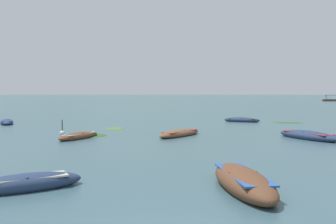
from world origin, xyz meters
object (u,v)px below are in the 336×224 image
object	(u,v)px
rowboat_0	(27,183)
rowboat_1	(244,181)
rowboat_7	(309,136)
mooring_buoy	(63,133)
rowboat_4	(181,133)
rowboat_6	(243,120)
rowboat_5	(8,122)
rowboat_2	(80,136)

from	to	relation	value
rowboat_0	rowboat_1	world-z (taller)	rowboat_1
rowboat_7	mooring_buoy	size ratio (longest dim) A/B	4.16
rowboat_4	rowboat_7	distance (m)	7.95
rowboat_6	rowboat_7	world-z (taller)	rowboat_7
rowboat_0	rowboat_7	bearing A→B (deg)	42.27
rowboat_6	rowboat_5	bearing A→B (deg)	-173.58
rowboat_2	rowboat_6	world-z (taller)	rowboat_6
rowboat_2	rowboat_7	bearing A→B (deg)	-0.65
rowboat_0	rowboat_6	distance (m)	27.28
rowboat_2	mooring_buoy	world-z (taller)	mooring_buoy
rowboat_4	mooring_buoy	distance (m)	8.05
rowboat_4	rowboat_5	size ratio (longest dim) A/B	1.09
rowboat_1	rowboat_0	bearing A→B (deg)	-179.76
rowboat_0	rowboat_2	bearing A→B (deg)	96.89
rowboat_7	rowboat_4	bearing A→B (deg)	168.82
rowboat_2	rowboat_7	size ratio (longest dim) A/B	0.77
rowboat_1	rowboat_2	xyz separation A→B (m)	(-7.68, 11.67, -0.08)
rowboat_0	rowboat_1	xyz separation A→B (m)	(6.27, 0.03, 0.05)
rowboat_7	mooring_buoy	xyz separation A→B (m)	(-15.81, 2.43, -0.09)
rowboat_6	mooring_buoy	size ratio (longest dim) A/B	3.30
rowboat_7	mooring_buoy	distance (m)	15.99
rowboat_4	rowboat_1	bearing A→B (deg)	-83.95
rowboat_4	rowboat_7	xyz separation A→B (m)	(7.80, -1.54, 0.03)
rowboat_4	rowboat_5	xyz separation A→B (m)	(-15.58, 9.22, 0.01)
rowboat_6	rowboat_2	bearing A→B (deg)	-134.37
rowboat_0	rowboat_5	xyz separation A→B (m)	(-10.70, 22.29, -0.01)
rowboat_1	rowboat_2	world-z (taller)	rowboat_1
rowboat_4	rowboat_6	size ratio (longest dim) A/B	1.16
mooring_buoy	rowboat_2	bearing A→B (deg)	-53.12
rowboat_1	rowboat_7	distance (m)	13.17
rowboat_5	mooring_buoy	world-z (taller)	mooring_buoy
rowboat_1	mooring_buoy	distance (m)	16.80
rowboat_6	rowboat_7	distance (m)	13.31
rowboat_1	rowboat_6	world-z (taller)	rowboat_1
rowboat_1	rowboat_7	world-z (taller)	rowboat_1
rowboat_4	rowboat_5	bearing A→B (deg)	149.39
rowboat_2	rowboat_0	bearing A→B (deg)	-83.11
rowboat_6	rowboat_7	bearing A→B (deg)	-84.43
rowboat_1	mooring_buoy	size ratio (longest dim) A/B	3.80
rowboat_6	rowboat_7	xyz separation A→B (m)	(1.29, -13.25, 0.02)
rowboat_0	rowboat_5	distance (m)	24.73
rowboat_2	rowboat_5	xyz separation A→B (m)	(-9.29, 10.60, 0.02)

